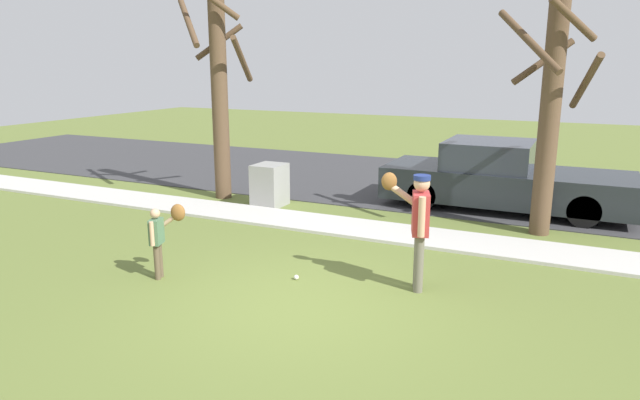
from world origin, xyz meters
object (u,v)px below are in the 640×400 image
person_adult (417,219)px  person_child (162,232)px  street_tree_near (550,110)px  utility_cabinet (270,185)px  baseball (296,277)px  street_tree_far (219,86)px  parked_pickup_dark (502,179)px

person_adult → person_child: (-3.54, -1.17, -0.33)m
person_child → street_tree_near: size_ratio=0.26×
utility_cabinet → baseball: bearing=-55.0°
person_adult → street_tree_far: bearing=-50.5°
person_child → person_adult: bearing=-0.3°
baseball → street_tree_far: 6.26m
person_child → street_tree_near: street_tree_near is taller
street_tree_far → parked_pickup_dark: (6.18, 1.72, -1.97)m
person_adult → street_tree_far: street_tree_far is taller
street_tree_near → street_tree_far: (-7.13, -0.07, 0.31)m
person_child → parked_pickup_dark: size_ratio=0.21×
person_adult → baseball: (-1.70, -0.41, -1.01)m
person_adult → parked_pickup_dark: (0.42, 5.30, -0.37)m
street_tree_far → utility_cabinet: bearing=-8.5°
baseball → utility_cabinet: (-2.65, 3.78, 0.44)m
person_adult → baseball: bearing=-5.1°
parked_pickup_dark → street_tree_far: bearing=-164.5°
parked_pickup_dark → person_child: bearing=-121.4°
person_adult → street_tree_far: (-5.76, 3.58, 1.60)m
baseball → street_tree_near: bearing=52.9°
person_adult → utility_cabinet: (-4.34, 3.37, -0.57)m
person_adult → street_tree_far: 6.97m
person_child → baseball: bearing=3.9°
person_child → utility_cabinet: 4.62m
utility_cabinet → person_adult: bearing=-37.8°
utility_cabinet → street_tree_far: size_ratio=0.19×
person_child → street_tree_near: (4.91, 4.82, 1.62)m
street_tree_near → street_tree_far: 7.14m
person_adult → person_child: person_adult is taller
person_adult → baseball: size_ratio=22.49×
person_child → parked_pickup_dark: (3.95, 6.47, -0.04)m
person_child → baseball: size_ratio=15.08×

